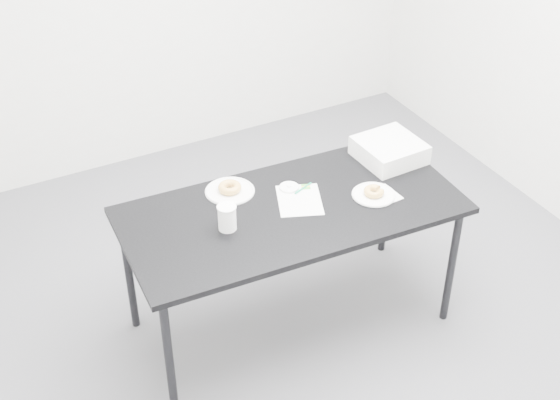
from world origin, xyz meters
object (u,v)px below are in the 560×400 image
scorecard (299,200)px  pen (303,188)px  plate_far (230,191)px  donut_near (374,191)px  plate_near (374,195)px  table (292,217)px  bakery_box (389,150)px  donut_far (230,187)px  coffee_cup (227,217)px

scorecard → pen: bearing=72.1°
plate_far → donut_near: bearing=-30.5°
scorecard → plate_near: bearing=0.1°
table → bakery_box: (0.69, 0.16, 0.11)m
table → plate_near: plate_near is taller
pen → donut_far: size_ratio=1.07×
table → pen: size_ratio=13.55×
plate_near → table: bearing=166.4°
scorecard → donut_far: donut_far is taller
table → plate_near: size_ratio=7.78×
donut_near → bakery_box: bakery_box is taller
plate_near → bakery_box: bakery_box is taller
scorecard → pen: pen is taller
table → plate_near: 0.44m
pen → coffee_cup: (-0.48, -0.12, 0.06)m
plate_near → donut_far: size_ratio=1.86×
donut_far → coffee_cup: 0.31m
pen → plate_near: size_ratio=0.57×
plate_near → bakery_box: 0.37m
table → plate_far: (-0.21, 0.27, 0.06)m
scorecard → donut_near: 0.38m
pen → donut_near: size_ratio=1.22×
table → donut_near: bearing=-10.9°
pen → donut_near: bearing=-58.2°
scorecard → plate_far: bearing=162.0°
plate_near → donut_far: (-0.63, 0.37, 0.02)m
donut_near → plate_near: bearing=0.0°
pen → coffee_cup: bearing=172.9°
donut_near → plate_far: bearing=149.5°
scorecard → plate_far: 0.36m
scorecard → pen: size_ratio=2.15×
donut_near → plate_far: (-0.63, 0.37, -0.02)m
coffee_cup → bakery_box: (1.04, 0.16, -0.01)m
plate_near → coffee_cup: bearing=172.9°
scorecard → donut_near: (0.35, -0.14, 0.03)m
table → plate_far: size_ratio=6.81×
plate_far → bakery_box: bearing=-7.2°
plate_near → donut_far: donut_far is taller
scorecard → plate_near: 0.38m
table → scorecard: size_ratio=6.29×
scorecard → bakery_box: (0.62, 0.12, 0.05)m
plate_far → bakery_box: bakery_box is taller
scorecard → plate_far: size_ratio=1.08×
plate_far → donut_far: bearing=0.0°
donut_near → donut_far: (-0.63, 0.37, 0.00)m
plate_near → coffee_cup: (-0.77, 0.10, 0.06)m
pen → plate_near: 0.36m
plate_near → plate_far: size_ratio=0.88×
bakery_box → plate_far: bearing=170.4°
plate_far → scorecard: bearing=-39.7°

